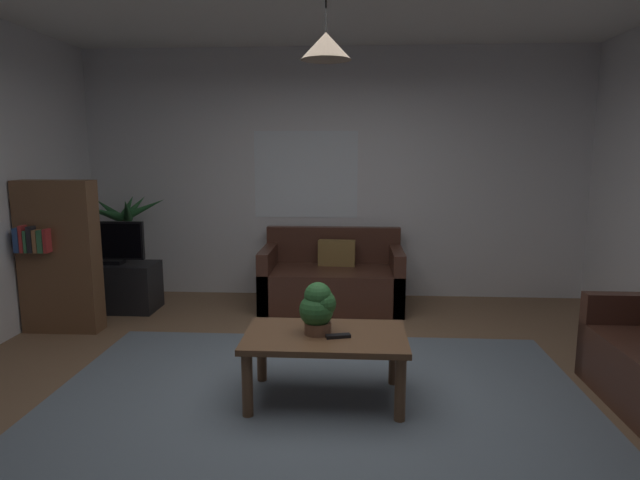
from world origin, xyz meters
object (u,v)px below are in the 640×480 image
at_px(tv_stand, 114,287).
at_px(tv, 110,242).
at_px(coffee_table, 325,344).
at_px(potted_plant_on_table, 318,307).
at_px(potted_palm_corner, 124,247).
at_px(remote_on_table_0, 338,336).
at_px(pendant_lamp, 326,46).
at_px(couch_under_window, 332,281).
at_px(book_on_table_0, 317,331).
at_px(bookshelf_corner, 58,256).

distance_m(tv_stand, tv, 0.48).
relative_size(coffee_table, tv, 1.53).
height_order(potted_plant_on_table, potted_palm_corner, potted_palm_corner).
bearing_deg(remote_on_table_0, tv_stand, -144.08).
bearing_deg(potted_palm_corner, coffee_table, -44.29).
bearing_deg(pendant_lamp, couch_under_window, 91.08).
distance_m(potted_plant_on_table, tv, 2.95).
xyz_separation_m(book_on_table_0, bookshelf_corner, (-2.45, 1.23, 0.23)).
relative_size(book_on_table_0, bookshelf_corner, 0.08).
bearing_deg(book_on_table_0, remote_on_table_0, -25.90).
distance_m(tv, potted_palm_corner, 0.43).
xyz_separation_m(book_on_table_0, potted_palm_corner, (-2.31, 2.30, 0.13)).
bearing_deg(remote_on_table_0, potted_palm_corner, -148.76).
distance_m(book_on_table_0, potted_plant_on_table, 0.17).
height_order(couch_under_window, pendant_lamp, pendant_lamp).
height_order(coffee_table, potted_palm_corner, potted_palm_corner).
distance_m(potted_plant_on_table, tv_stand, 2.99).
distance_m(bookshelf_corner, pendant_lamp, 3.22).
height_order(coffee_table, tv_stand, tv_stand).
relative_size(coffee_table, tv_stand, 1.19).
height_order(remote_on_table_0, tv_stand, tv_stand).
relative_size(book_on_table_0, pendant_lamp, 0.19).
bearing_deg(potted_plant_on_table, couch_under_window, 89.82).
bearing_deg(pendant_lamp, potted_palm_corner, 135.71).
relative_size(potted_plant_on_table, potted_palm_corner, 0.28).
distance_m(tv, bookshelf_corner, 0.68).
height_order(tv_stand, potted_palm_corner, potted_palm_corner).
bearing_deg(book_on_table_0, bookshelf_corner, 153.32).
height_order(potted_plant_on_table, tv_stand, potted_plant_on_table).
bearing_deg(tv, pendant_lamp, -39.16).
bearing_deg(bookshelf_corner, couch_under_window, 21.14).
relative_size(coffee_table, bookshelf_corner, 0.77).
relative_size(book_on_table_0, potted_plant_on_table, 0.33).
height_order(remote_on_table_0, potted_palm_corner, potted_palm_corner).
xyz_separation_m(potted_plant_on_table, bookshelf_corner, (-2.46, 1.22, 0.07)).
height_order(remote_on_table_0, potted_plant_on_table, potted_plant_on_table).
distance_m(tv_stand, potted_palm_corner, 0.53).
relative_size(couch_under_window, book_on_table_0, 13.12).
height_order(potted_plant_on_table, bookshelf_corner, bookshelf_corner).
xyz_separation_m(couch_under_window, potted_palm_corner, (-2.32, 0.11, 0.33)).
xyz_separation_m(coffee_table, book_on_table_0, (-0.06, 0.01, 0.09)).
height_order(book_on_table_0, potted_palm_corner, potted_palm_corner).
bearing_deg(coffee_table, tv_stand, 140.53).
bearing_deg(couch_under_window, tv, -172.45).
xyz_separation_m(potted_plant_on_table, potted_palm_corner, (-2.32, 2.29, -0.04)).
height_order(coffee_table, bookshelf_corner, bookshelf_corner).
relative_size(tv_stand, bookshelf_corner, 0.64).
xyz_separation_m(remote_on_table_0, tv, (-2.41, 1.96, 0.26)).
bearing_deg(coffee_table, bookshelf_corner, 153.71).
relative_size(potted_plant_on_table, bookshelf_corner, 0.25).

